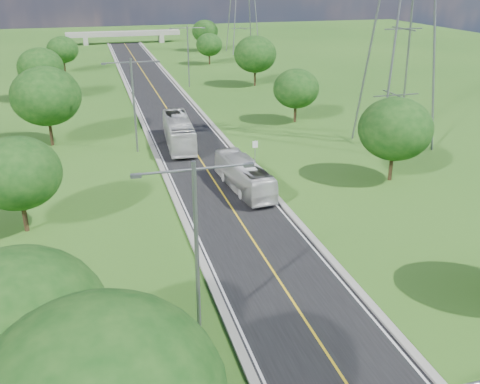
# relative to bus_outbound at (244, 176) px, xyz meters

# --- Properties ---
(ground) EXTENTS (260.00, 260.00, 0.00)m
(ground) POSITION_rel_bus_outbound_xyz_m (-2.07, 28.76, -1.42)
(ground) COLOR #285618
(ground) RESTS_ON ground
(road) EXTENTS (8.00, 150.00, 0.06)m
(road) POSITION_rel_bus_outbound_xyz_m (-2.07, 34.76, -1.39)
(road) COLOR black
(road) RESTS_ON ground
(curb_left) EXTENTS (0.50, 150.00, 0.22)m
(curb_left) POSITION_rel_bus_outbound_xyz_m (-6.32, 34.76, -1.31)
(curb_left) COLOR gray
(curb_left) RESTS_ON ground
(curb_right) EXTENTS (0.50, 150.00, 0.22)m
(curb_right) POSITION_rel_bus_outbound_xyz_m (2.18, 34.76, -1.31)
(curb_right) COLOR gray
(curb_right) RESTS_ON ground
(speed_limit_sign) EXTENTS (0.55, 0.09, 2.40)m
(speed_limit_sign) POSITION_rel_bus_outbound_xyz_m (3.13, 6.75, 0.18)
(speed_limit_sign) COLOR slate
(speed_limit_sign) RESTS_ON ground
(overpass) EXTENTS (30.00, 3.00, 3.20)m
(overpass) POSITION_rel_bus_outbound_xyz_m (-2.07, 108.76, 0.99)
(overpass) COLOR gray
(overpass) RESTS_ON ground
(streetlight_near_left) EXTENTS (5.90, 0.25, 10.00)m
(streetlight_near_left) POSITION_rel_bus_outbound_xyz_m (-8.07, -19.24, 4.52)
(streetlight_near_left) COLOR slate
(streetlight_near_left) RESTS_ON ground
(streetlight_mid_left) EXTENTS (5.90, 0.25, 10.00)m
(streetlight_mid_left) POSITION_rel_bus_outbound_xyz_m (-8.07, 13.76, 4.52)
(streetlight_mid_left) COLOR slate
(streetlight_mid_left) RESTS_ON ground
(streetlight_far_right) EXTENTS (5.90, 0.25, 10.00)m
(streetlight_far_right) POSITION_rel_bus_outbound_xyz_m (3.93, 46.76, 4.52)
(streetlight_far_right) COLOR slate
(streetlight_far_right) RESTS_ON ground
(power_tower_near) EXTENTS (9.00, 6.40, 28.00)m
(power_tower_near) POSITION_rel_bus_outbound_xyz_m (19.93, 8.76, 12.59)
(power_tower_near) COLOR slate
(power_tower_near) RESTS_ON ground
(tree_la) EXTENTS (7.14, 7.14, 8.30)m
(tree_la) POSITION_rel_bus_outbound_xyz_m (-16.07, -23.24, 3.84)
(tree_la) COLOR black
(tree_la) RESTS_ON ground
(tree_lb) EXTENTS (6.30, 6.30, 7.33)m
(tree_lb) POSITION_rel_bus_outbound_xyz_m (-18.07, -3.24, 3.22)
(tree_lb) COLOR black
(tree_lb) RESTS_ON ground
(tree_lc) EXTENTS (7.56, 7.56, 8.79)m
(tree_lc) POSITION_rel_bus_outbound_xyz_m (-17.07, 18.76, 4.15)
(tree_lc) COLOR black
(tree_lc) RESTS_ON ground
(tree_ld) EXTENTS (6.72, 6.72, 7.82)m
(tree_ld) POSITION_rel_bus_outbound_xyz_m (-19.07, 42.76, 3.53)
(tree_ld) COLOR black
(tree_ld) RESTS_ON ground
(tree_le) EXTENTS (5.88, 5.88, 6.84)m
(tree_le) POSITION_rel_bus_outbound_xyz_m (-16.57, 66.76, 2.91)
(tree_le) COLOR black
(tree_le) RESTS_ON ground
(tree_rb) EXTENTS (6.72, 6.72, 7.82)m
(tree_rb) POSITION_rel_bus_outbound_xyz_m (13.93, -1.24, 3.53)
(tree_rb) COLOR black
(tree_rb) RESTS_ON ground
(tree_rc) EXTENTS (5.88, 5.88, 6.84)m
(tree_rc) POSITION_rel_bus_outbound_xyz_m (12.93, 20.76, 2.91)
(tree_rc) COLOR black
(tree_rc) RESTS_ON ground
(tree_rd) EXTENTS (7.14, 7.14, 8.30)m
(tree_rd) POSITION_rel_bus_outbound_xyz_m (14.93, 44.76, 3.84)
(tree_rd) COLOR black
(tree_rd) RESTS_ON ground
(tree_re) EXTENTS (5.46, 5.46, 6.35)m
(tree_re) POSITION_rel_bus_outbound_xyz_m (12.43, 68.76, 2.60)
(tree_re) COLOR black
(tree_re) RESTS_ON ground
(tree_rf) EXTENTS (6.30, 6.30, 7.33)m
(tree_rf) POSITION_rel_bus_outbound_xyz_m (15.93, 88.76, 3.22)
(tree_rf) COLOR black
(tree_rf) RESTS_ON ground
(bus_outbound) EXTENTS (3.15, 9.95, 2.73)m
(bus_outbound) POSITION_rel_bus_outbound_xyz_m (0.00, 0.00, 0.00)
(bus_outbound) COLOR silver
(bus_outbound) RESTS_ON road
(bus_inbound) EXTENTS (3.44, 11.55, 3.17)m
(bus_inbound) POSITION_rel_bus_outbound_xyz_m (-3.33, 14.63, 0.22)
(bus_inbound) COLOR silver
(bus_inbound) RESTS_ON road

